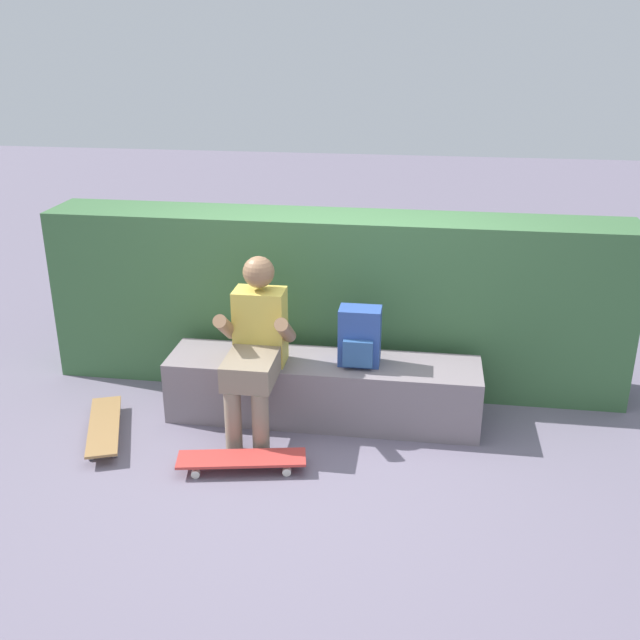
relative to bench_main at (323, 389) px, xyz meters
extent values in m
plane|color=slate|center=(0.00, -0.30, -0.22)|extent=(24.00, 24.00, 0.00)
cube|color=slate|center=(0.00, 0.00, 0.00)|extent=(2.16, 0.49, 0.44)
cube|color=gold|center=(-0.42, -0.07, 0.48)|extent=(0.34, 0.22, 0.52)
sphere|color=#8C6647|center=(-0.42, -0.07, 0.87)|extent=(0.21, 0.21, 0.21)
cube|color=gray|center=(-0.42, -0.38, 0.31)|extent=(0.32, 0.40, 0.17)
cylinder|color=gray|center=(-0.51, -0.53, 0.00)|extent=(0.11, 0.11, 0.44)
cylinder|color=gray|center=(-0.33, -0.53, 0.00)|extent=(0.11, 0.11, 0.44)
cylinder|color=#8C6647|center=(-0.62, -0.21, 0.52)|extent=(0.09, 0.33, 0.27)
cylinder|color=#8C6647|center=(-0.22, -0.21, 0.52)|extent=(0.09, 0.33, 0.27)
cube|color=#BC3833|center=(-0.41, -0.74, -0.14)|extent=(0.82, 0.35, 0.02)
cylinder|color=silver|center=(-0.15, -0.61, -0.19)|extent=(0.06, 0.04, 0.05)
cylinder|color=silver|center=(-0.12, -0.76, -0.19)|extent=(0.06, 0.04, 0.05)
cylinder|color=silver|center=(-0.70, -0.72, -0.19)|extent=(0.06, 0.04, 0.05)
cylinder|color=silver|center=(-0.67, -0.86, -0.19)|extent=(0.06, 0.04, 0.05)
cube|color=olive|center=(-1.43, -0.47, -0.14)|extent=(0.47, 0.82, 0.02)
cylinder|color=silver|center=(-1.60, -0.24, -0.19)|extent=(0.05, 0.06, 0.05)
cylinder|color=silver|center=(-1.46, -0.18, -0.19)|extent=(0.05, 0.06, 0.05)
cylinder|color=silver|center=(-1.40, -0.76, -0.19)|extent=(0.05, 0.06, 0.05)
cylinder|color=silver|center=(-1.26, -0.71, -0.19)|extent=(0.05, 0.06, 0.05)
cube|color=#2D4C99|center=(0.25, 0.00, 0.42)|extent=(0.28, 0.18, 0.40)
cube|color=#2E578E|center=(0.25, -0.11, 0.34)|extent=(0.20, 0.05, 0.18)
cube|color=#3B663C|center=(0.00, 0.63, 0.44)|extent=(4.30, 0.52, 1.31)
camera|label=1|loc=(0.65, -4.56, 2.36)|focal=41.30mm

